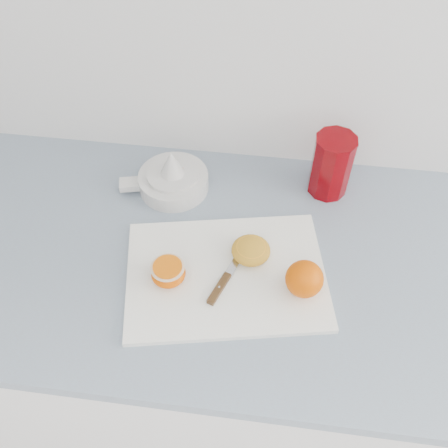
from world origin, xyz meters
The scene contains 8 objects.
counter centered at (0.13, 1.70, 0.45)m, with size 2.52×0.64×0.89m.
cutting_board centered at (0.06, 1.64, 0.90)m, with size 0.39×0.28×0.01m, color white.
whole_orange centered at (0.21, 1.62, 0.94)m, with size 0.07×0.07×0.07m.
half_orange centered at (-0.05, 1.62, 0.92)m, with size 0.07×0.07×0.04m.
squeezed_shell centered at (0.10, 1.69, 0.92)m, with size 0.08×0.08×0.03m.
paring_knife centered at (0.06, 1.62, 0.91)m, with size 0.07×0.16×0.01m.
citrus_juicer centered at (-0.09, 1.87, 0.92)m, with size 0.20×0.16×0.11m.
red_tumbler centered at (0.25, 1.91, 0.96)m, with size 0.09×0.09×0.15m.
Camera 1 is at (0.13, 1.10, 1.71)m, focal length 40.00 mm.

